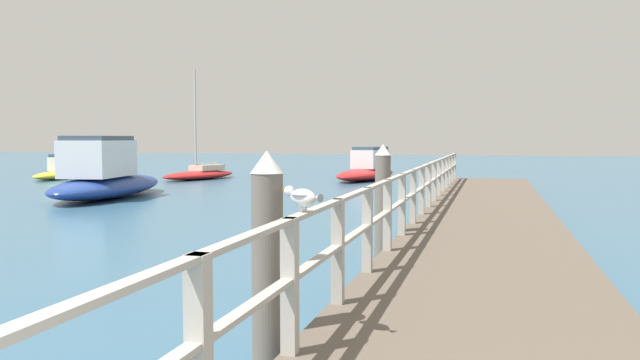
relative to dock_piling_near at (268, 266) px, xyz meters
The scene contains 9 objects.
pier_deck 9.03m from the dock_piling_near, 78.48° to the left, with size 2.99×26.47×0.46m, color brown.
pier_railing 8.82m from the dock_piling_near, 87.53° to the left, with size 0.12×24.99×1.09m.
dock_piling_near is the anchor object (origin of this frame).
dock_piling_far 5.92m from the dock_piling_near, 90.00° to the left, with size 0.29×0.29×2.06m.
seagull_foreground 0.76m from the dock_piling_near, 22.22° to the right, with size 0.43×0.28×0.21m.
boat_0 26.76m from the dock_piling_near, 99.40° to the left, with size 3.05×6.44×1.72m.
boat_4 18.42m from the dock_piling_near, 129.28° to the left, with size 3.75×7.53×2.25m.
boat_5 27.74m from the dock_piling_near, 118.01° to the left, with size 3.03×5.37×5.75m.
boat_6 30.51m from the dock_piling_near, 131.79° to the left, with size 1.96×4.58×1.32m.
Camera 1 is at (0.10, -0.60, 2.17)m, focal length 34.39 mm.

